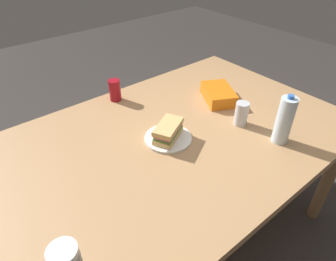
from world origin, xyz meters
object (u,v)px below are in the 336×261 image
(chip_bag, at_px, (218,94))
(soda_can_silver, at_px, (241,114))
(dining_table, at_px, (174,148))
(sandwich, at_px, (168,131))
(water_bottle_tall, at_px, (284,120))
(paper_plate, at_px, (168,138))
(soda_can_red, at_px, (115,90))

(chip_bag, distance_m, soda_can_silver, 0.26)
(dining_table, distance_m, soda_can_silver, 0.38)
(sandwich, xyz_separation_m, soda_can_silver, (-0.37, 0.13, 0.01))
(chip_bag, height_order, water_bottle_tall, water_bottle_tall)
(dining_table, height_order, chip_bag, chip_bag)
(dining_table, relative_size, water_bottle_tall, 7.17)
(dining_table, bearing_deg, paper_plate, -1.64)
(sandwich, relative_size, chip_bag, 0.87)
(paper_plate, relative_size, soda_can_silver, 1.84)
(water_bottle_tall, bearing_deg, paper_plate, -40.54)
(soda_can_red, bearing_deg, soda_can_silver, 120.72)
(soda_can_red, xyz_separation_m, water_bottle_tall, (-0.40, 0.82, 0.05))
(dining_table, height_order, paper_plate, paper_plate)
(dining_table, relative_size, chip_bag, 7.64)
(sandwich, bearing_deg, dining_table, -176.87)
(dining_table, relative_size, sandwich, 8.78)
(dining_table, xyz_separation_m, soda_can_red, (0.04, -0.48, 0.14))
(chip_bag, bearing_deg, paper_plate, -48.78)
(sandwich, height_order, water_bottle_tall, water_bottle_tall)
(dining_table, relative_size, soda_can_silver, 14.40)
(dining_table, bearing_deg, chip_bag, -165.74)
(paper_plate, height_order, water_bottle_tall, water_bottle_tall)
(soda_can_silver, bearing_deg, water_bottle_tall, 99.34)
(soda_can_silver, bearing_deg, sandwich, -19.44)
(water_bottle_tall, bearing_deg, soda_can_silver, -80.66)
(soda_can_silver, bearing_deg, dining_table, -22.07)
(chip_bag, xyz_separation_m, soda_can_silver, (0.09, 0.24, 0.03))
(water_bottle_tall, bearing_deg, chip_bag, -97.41)
(soda_can_red, bearing_deg, sandwich, 89.50)
(soda_can_red, bearing_deg, water_bottle_tall, 115.87)
(paper_plate, relative_size, water_bottle_tall, 0.92)
(sandwich, xyz_separation_m, chip_bag, (-0.46, -0.11, -0.02))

